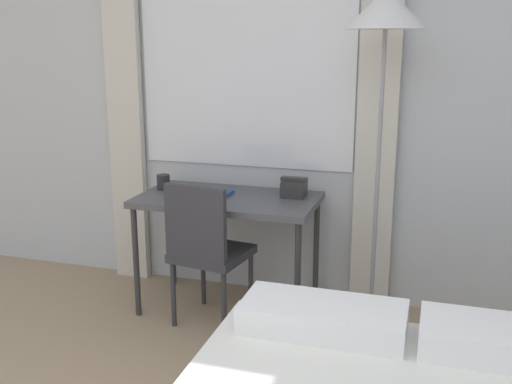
# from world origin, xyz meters

# --- Properties ---
(wall_back_with_window) EXTENTS (5.42, 0.13, 2.70)m
(wall_back_with_window) POSITION_xyz_m (-0.06, 2.71, 1.35)
(wall_back_with_window) COLOR silver
(wall_back_with_window) RESTS_ON ground_plane
(desk) EXTENTS (1.08, 0.60, 0.73)m
(desk) POSITION_xyz_m (-0.47, 2.33, 0.66)
(desk) COLOR #4C4C51
(desk) RESTS_ON ground_plane
(desk_chair) EXTENTS (0.46, 0.46, 0.87)m
(desk_chair) POSITION_xyz_m (-0.51, 2.08, 0.49)
(desk_chair) COLOR #333338
(desk_chair) RESTS_ON ground_plane
(standing_lamp) EXTENTS (0.42, 0.42, 1.91)m
(standing_lamp) POSITION_xyz_m (0.42, 2.28, 1.66)
(standing_lamp) COLOR #4C4C51
(standing_lamp) RESTS_ON ground_plane
(telephone) EXTENTS (0.16, 0.14, 0.12)m
(telephone) POSITION_xyz_m (-0.09, 2.45, 0.78)
(telephone) COLOR #2D2D2D
(telephone) RESTS_ON desk
(book) EXTENTS (0.22, 0.19, 0.02)m
(book) POSITION_xyz_m (-0.56, 2.34, 0.74)
(book) COLOR navy
(book) RESTS_ON desk
(mug) EXTENTS (0.08, 0.08, 0.09)m
(mug) POSITION_xyz_m (-0.92, 2.38, 0.78)
(mug) COLOR #262628
(mug) RESTS_ON desk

